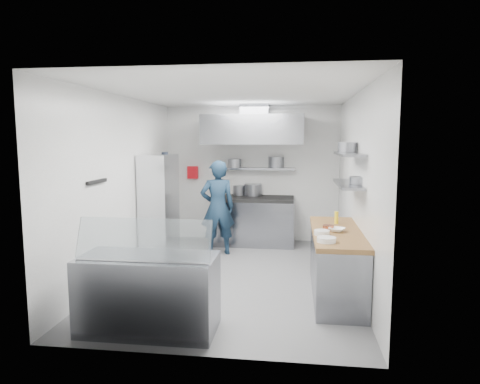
# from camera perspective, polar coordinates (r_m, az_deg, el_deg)

# --- Properties ---
(floor) EXTENTS (5.00, 5.00, 0.00)m
(floor) POSITION_cam_1_polar(r_m,az_deg,el_deg) (6.80, -0.66, -11.14)
(floor) COLOR #555557
(floor) RESTS_ON ground
(ceiling) EXTENTS (5.00, 5.00, 0.00)m
(ceiling) POSITION_cam_1_polar(r_m,az_deg,el_deg) (6.49, -0.70, 13.03)
(ceiling) COLOR silver
(ceiling) RESTS_ON wall_back
(wall_back) EXTENTS (3.60, 2.80, 0.02)m
(wall_back) POSITION_cam_1_polar(r_m,az_deg,el_deg) (8.97, 1.57, 2.45)
(wall_back) COLOR white
(wall_back) RESTS_ON floor
(wall_front) EXTENTS (3.60, 2.80, 0.02)m
(wall_front) POSITION_cam_1_polar(r_m,az_deg,el_deg) (4.07, -5.66, -3.29)
(wall_front) COLOR white
(wall_front) RESTS_ON floor
(wall_left) EXTENTS (2.80, 5.00, 0.02)m
(wall_left) POSITION_cam_1_polar(r_m,az_deg,el_deg) (6.98, -15.47, 0.85)
(wall_left) COLOR white
(wall_left) RESTS_ON floor
(wall_right) EXTENTS (2.80, 5.00, 0.02)m
(wall_right) POSITION_cam_1_polar(r_m,az_deg,el_deg) (6.50, 15.24, 0.40)
(wall_right) COLOR white
(wall_right) RESTS_ON floor
(gas_range) EXTENTS (1.60, 0.80, 0.90)m
(gas_range) POSITION_cam_1_polar(r_m,az_deg,el_deg) (8.70, 1.93, -4.02)
(gas_range) COLOR gray
(gas_range) RESTS_ON floor
(cooktop) EXTENTS (1.57, 0.78, 0.06)m
(cooktop) POSITION_cam_1_polar(r_m,az_deg,el_deg) (8.62, 1.95, -0.89)
(cooktop) COLOR black
(cooktop) RESTS_ON gas_range
(stock_pot_left) EXTENTS (0.25, 0.25, 0.20)m
(stock_pot_left) POSITION_cam_1_polar(r_m,az_deg,el_deg) (8.92, -0.11, 0.23)
(stock_pot_left) COLOR slate
(stock_pot_left) RESTS_ON cooktop
(stock_pot_mid) EXTENTS (0.37, 0.37, 0.24)m
(stock_pot_mid) POSITION_cam_1_polar(r_m,az_deg,el_deg) (8.86, 1.74, 0.31)
(stock_pot_mid) COLOR slate
(stock_pot_mid) RESTS_ON cooktop
(over_range_shelf) EXTENTS (1.60, 0.30, 0.04)m
(over_range_shelf) POSITION_cam_1_polar(r_m,az_deg,el_deg) (8.79, 2.11, 3.14)
(over_range_shelf) COLOR gray
(over_range_shelf) RESTS_ON wall_back
(shelf_pot_a) EXTENTS (0.27, 0.27, 0.18)m
(shelf_pot_a) POSITION_cam_1_polar(r_m,az_deg,el_deg) (8.79, -0.70, 3.86)
(shelf_pot_a) COLOR slate
(shelf_pot_a) RESTS_ON over_range_shelf
(shelf_pot_b) EXTENTS (0.33, 0.33, 0.22)m
(shelf_pot_b) POSITION_cam_1_polar(r_m,az_deg,el_deg) (8.93, 4.86, 4.01)
(shelf_pot_b) COLOR slate
(shelf_pot_b) RESTS_ON over_range_shelf
(extractor_hood) EXTENTS (1.90, 1.15, 0.55)m
(extractor_hood) POSITION_cam_1_polar(r_m,az_deg,el_deg) (8.36, 1.87, 8.28)
(extractor_hood) COLOR gray
(extractor_hood) RESTS_ON wall_back
(hood_duct) EXTENTS (0.55, 0.55, 0.24)m
(hood_duct) POSITION_cam_1_polar(r_m,az_deg,el_deg) (8.60, 2.03, 10.78)
(hood_duct) COLOR slate
(hood_duct) RESTS_ON extractor_hood
(red_firebox) EXTENTS (0.22, 0.10, 0.26)m
(red_firebox) POSITION_cam_1_polar(r_m,az_deg,el_deg) (9.12, -6.31, 2.61)
(red_firebox) COLOR red
(red_firebox) RESTS_ON wall_back
(chef) EXTENTS (0.74, 0.61, 1.74)m
(chef) POSITION_cam_1_polar(r_m,az_deg,el_deg) (7.87, -3.01, -2.10)
(chef) COLOR #13273B
(chef) RESTS_ON floor
(wire_rack) EXTENTS (0.50, 0.90, 1.85)m
(wire_rack) POSITION_cam_1_polar(r_m,az_deg,el_deg) (7.88, -10.72, -1.80)
(wire_rack) COLOR silver
(wire_rack) RESTS_ON floor
(rack_bin_a) EXTENTS (0.15, 0.18, 0.16)m
(rack_bin_a) POSITION_cam_1_polar(r_m,az_deg,el_deg) (7.91, -10.69, -2.69)
(rack_bin_a) COLOR white
(rack_bin_a) RESTS_ON wire_rack
(rack_bin_b) EXTENTS (0.13, 0.17, 0.15)m
(rack_bin_b) POSITION_cam_1_polar(r_m,az_deg,el_deg) (8.26, -9.82, 1.24)
(rack_bin_b) COLOR yellow
(rack_bin_b) RESTS_ON wire_rack
(rack_jar) EXTENTS (0.12, 0.12, 0.18)m
(rack_jar) POSITION_cam_1_polar(r_m,az_deg,el_deg) (8.01, -9.99, 4.65)
(rack_jar) COLOR black
(rack_jar) RESTS_ON wire_rack
(knife_strip) EXTENTS (0.04, 0.55, 0.05)m
(knife_strip) POSITION_cam_1_polar(r_m,az_deg,el_deg) (6.14, -18.55, 1.32)
(knife_strip) COLOR black
(knife_strip) RESTS_ON wall_left
(prep_counter_base) EXTENTS (0.62, 2.00, 0.84)m
(prep_counter_base) POSITION_cam_1_polar(r_m,az_deg,el_deg) (6.07, 12.66, -9.44)
(prep_counter_base) COLOR gray
(prep_counter_base) RESTS_ON floor
(prep_counter_top) EXTENTS (0.65, 2.04, 0.06)m
(prep_counter_top) POSITION_cam_1_polar(r_m,az_deg,el_deg) (5.96, 12.78, -5.29)
(prep_counter_top) COLOR brown
(prep_counter_top) RESTS_ON prep_counter_base
(plate_stack_a) EXTENTS (0.23, 0.23, 0.06)m
(plate_stack_a) POSITION_cam_1_polar(r_m,az_deg,el_deg) (5.26, 11.45, -6.25)
(plate_stack_a) COLOR white
(plate_stack_a) RESTS_ON prep_counter_top
(plate_stack_b) EXTENTS (0.20, 0.20, 0.06)m
(plate_stack_b) POSITION_cam_1_polar(r_m,az_deg,el_deg) (5.63, 10.87, -5.33)
(plate_stack_b) COLOR white
(plate_stack_b) RESTS_ON prep_counter_top
(copper_pan) EXTENTS (0.15, 0.15, 0.06)m
(copper_pan) POSITION_cam_1_polar(r_m,az_deg,el_deg) (5.98, 11.70, -4.63)
(copper_pan) COLOR #B75733
(copper_pan) RESTS_ON prep_counter_top
(squeeze_bottle) EXTENTS (0.06, 0.06, 0.18)m
(squeeze_bottle) POSITION_cam_1_polar(r_m,az_deg,el_deg) (6.39, 12.74, -3.34)
(squeeze_bottle) COLOR yellow
(squeeze_bottle) RESTS_ON prep_counter_top
(mixing_bowl) EXTENTS (0.28, 0.28, 0.05)m
(mixing_bowl) POSITION_cam_1_polar(r_m,az_deg,el_deg) (5.87, 12.78, -4.92)
(mixing_bowl) COLOR white
(mixing_bowl) RESTS_ON prep_counter_top
(wall_shelf_lower) EXTENTS (0.30, 1.30, 0.04)m
(wall_shelf_lower) POSITION_cam_1_polar(r_m,az_deg,el_deg) (6.17, 14.17, 1.03)
(wall_shelf_lower) COLOR gray
(wall_shelf_lower) RESTS_ON wall_right
(wall_shelf_upper) EXTENTS (0.30, 1.30, 0.04)m
(wall_shelf_upper) POSITION_cam_1_polar(r_m,az_deg,el_deg) (6.14, 14.29, 4.93)
(wall_shelf_upper) COLOR gray
(wall_shelf_upper) RESTS_ON wall_right
(shelf_pot_c) EXTENTS (0.25, 0.25, 0.10)m
(shelf_pot_c) POSITION_cam_1_polar(r_m,az_deg,el_deg) (6.03, 15.53, 1.52)
(shelf_pot_c) COLOR slate
(shelf_pot_c) RESTS_ON wall_shelf_lower
(shelf_pot_d) EXTENTS (0.27, 0.27, 0.14)m
(shelf_pot_d) POSITION_cam_1_polar(r_m,az_deg,el_deg) (6.45, 14.12, 5.83)
(shelf_pot_d) COLOR slate
(shelf_pot_d) RESTS_ON wall_shelf_upper
(display_case) EXTENTS (1.50, 0.70, 0.85)m
(display_case) POSITION_cam_1_polar(r_m,az_deg,el_deg) (4.98, -12.07, -13.10)
(display_case) COLOR gray
(display_case) RESTS_ON floor
(display_glass) EXTENTS (1.47, 0.19, 0.42)m
(display_glass) POSITION_cam_1_polar(r_m,az_deg,el_deg) (4.68, -12.77, -6.17)
(display_glass) COLOR silver
(display_glass) RESTS_ON display_case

